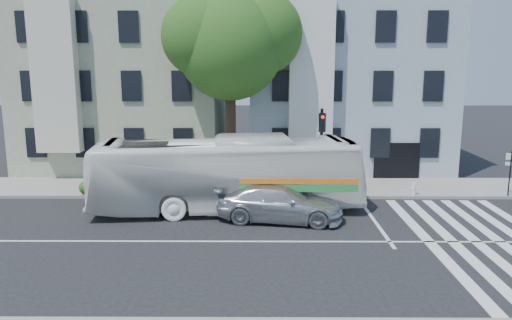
{
  "coord_description": "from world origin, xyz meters",
  "views": [
    {
      "loc": [
        1.5,
        -18.04,
        6.75
      ],
      "look_at": [
        1.38,
        3.9,
        2.4
      ],
      "focal_mm": 35.0,
      "sensor_mm": 36.0,
      "label": 1
    }
  ],
  "objects_px": {
    "bus": "(227,174)",
    "fire_hydrant": "(414,188)",
    "sedan": "(280,203)",
    "traffic_signal": "(321,142)"
  },
  "relations": [
    {
      "from": "traffic_signal",
      "to": "bus",
      "type": "bearing_deg",
      "value": -135.11
    },
    {
      "from": "bus",
      "to": "traffic_signal",
      "type": "bearing_deg",
      "value": -73.7
    },
    {
      "from": "fire_hydrant",
      "to": "sedan",
      "type": "bearing_deg",
      "value": -151.85
    },
    {
      "from": "bus",
      "to": "fire_hydrant",
      "type": "distance_m",
      "value": 9.59
    },
    {
      "from": "sedan",
      "to": "traffic_signal",
      "type": "xyz_separation_m",
      "value": [
        2.16,
        3.34,
        2.13
      ]
    },
    {
      "from": "sedan",
      "to": "fire_hydrant",
      "type": "height_order",
      "value": "sedan"
    },
    {
      "from": "traffic_signal",
      "to": "fire_hydrant",
      "type": "xyz_separation_m",
      "value": [
        4.75,
        0.36,
        -2.42
      ]
    },
    {
      "from": "traffic_signal",
      "to": "fire_hydrant",
      "type": "height_order",
      "value": "traffic_signal"
    },
    {
      "from": "sedan",
      "to": "traffic_signal",
      "type": "bearing_deg",
      "value": -24.37
    },
    {
      "from": "sedan",
      "to": "fire_hydrant",
      "type": "relative_size",
      "value": 8.08
    }
  ]
}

